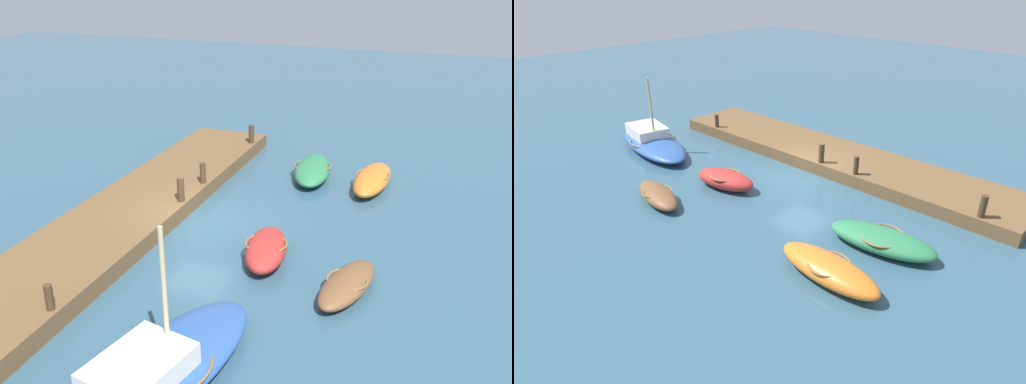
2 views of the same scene
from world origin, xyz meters
TOP-DOWN VIEW (x-y plane):
  - ground_plane at (0.00, 0.00)m, footprint 84.00×84.00m
  - dock_platform at (0.00, -2.45)m, footprint 19.27×3.73m
  - rowboat_orange at (-5.73, 5.56)m, footprint 3.96×1.58m
  - rowboat_green at (-6.05, 2.83)m, footprint 4.16×2.19m
  - dinghy_red at (1.79, 3.37)m, footprint 3.17×1.88m
  - rowboat_brown at (2.85, 6.29)m, footprint 3.32×1.82m
  - sailboat_blue at (8.29, 2.97)m, footprint 6.80×3.62m
  - mooring_post_west at (-8.08, -0.84)m, footprint 0.27×0.27m
  - mooring_post_mid_west at (-2.41, -0.84)m, footprint 0.24×0.24m
  - mooring_post_mid_east at (-0.43, -0.84)m, footprint 0.27×0.27m
  - mooring_post_east at (7.29, -0.84)m, footprint 0.23×0.23m

SIDE VIEW (x-z plane):
  - ground_plane at x=0.00m, z-range 0.00..0.00m
  - dock_platform at x=0.00m, z-range 0.00..0.61m
  - rowboat_brown at x=2.85m, z-range 0.01..0.64m
  - rowboat_green at x=-6.05m, z-range 0.01..0.75m
  - rowboat_orange at x=-5.73m, z-range 0.01..0.80m
  - dinghy_red at x=1.79m, z-range 0.01..0.83m
  - sailboat_blue at x=8.29m, z-range -1.54..2.49m
  - mooring_post_east at x=7.29m, z-range 0.61..1.35m
  - mooring_post_mid_west at x=-2.41m, z-range 0.61..1.47m
  - mooring_post_west at x=-8.08m, z-range 0.61..1.51m
  - mooring_post_mid_east at x=-0.43m, z-range 0.61..1.56m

